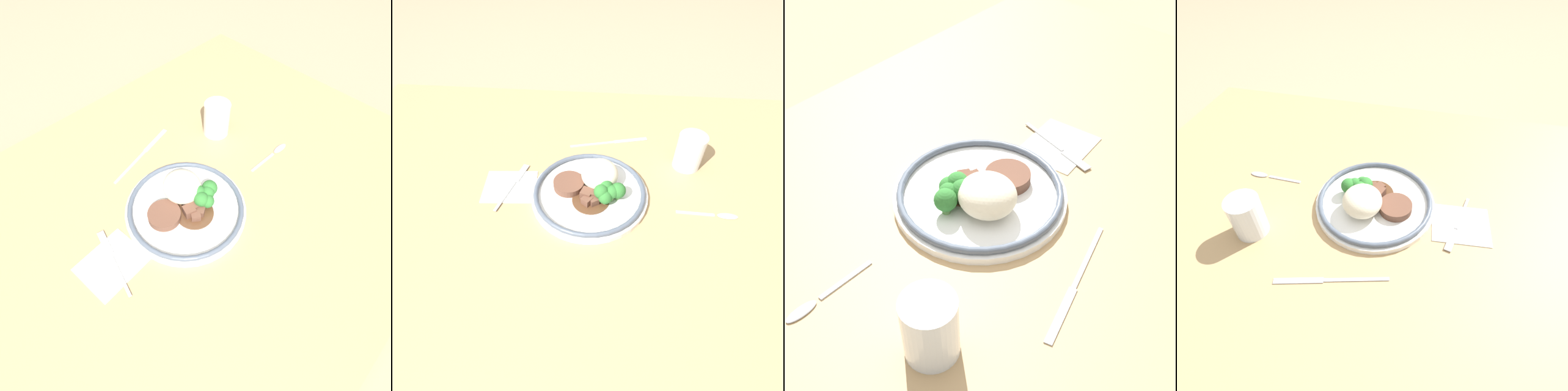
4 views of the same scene
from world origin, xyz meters
TOP-DOWN VIEW (x-y plane):
  - ground_plane at (0.00, 0.00)m, footprint 8.00×8.00m
  - dining_table at (0.00, 0.00)m, footprint 1.45×0.98m
  - napkin at (-0.17, -0.00)m, footprint 0.14×0.12m
  - plate at (0.04, -0.01)m, footprint 0.29×0.29m
  - juice_glass at (0.29, 0.12)m, footprint 0.07×0.07m
  - fork at (-0.16, 0.01)m, footprint 0.05×0.17m
  - knife at (0.09, 0.20)m, footprint 0.23×0.07m
  - spoon at (0.35, -0.05)m, footprint 0.14×0.02m

SIDE VIEW (x-z plane):
  - ground_plane at x=0.00m, z-range 0.00..0.00m
  - dining_table at x=0.00m, z-range 0.00..0.04m
  - napkin at x=-0.17m, z-range 0.04..0.04m
  - knife at x=0.09m, z-range 0.04..0.04m
  - spoon at x=0.35m, z-range 0.04..0.05m
  - fork at x=-0.16m, z-range 0.04..0.05m
  - plate at x=0.04m, z-range 0.02..0.10m
  - juice_glass at x=0.29m, z-range 0.04..0.13m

